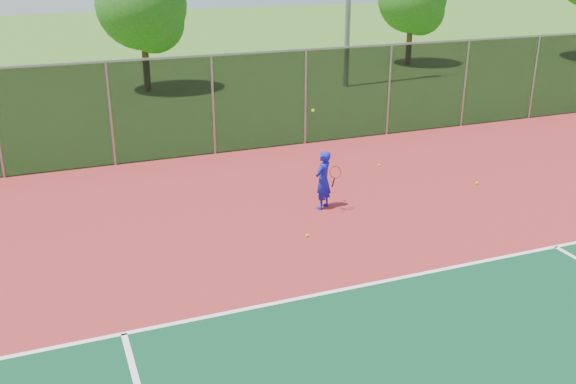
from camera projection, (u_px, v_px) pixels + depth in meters
name	position (u px, v px, depth m)	size (l,w,h in m)	color
court_apron	(510.00, 286.00, 12.05)	(30.00, 20.00, 0.02)	maroon
fence_back	(305.00, 96.00, 20.19)	(30.00, 0.06, 3.03)	black
tennis_player	(323.00, 180.00, 15.38)	(0.63, 0.71, 2.46)	#1315BA
practice_ball_0	(379.00, 165.00, 18.59)	(0.07, 0.07, 0.07)	#C9E31A
practice_ball_2	(477.00, 183.00, 17.18)	(0.07, 0.07, 0.07)	#C9E31A
practice_ball_3	(307.00, 235.00, 14.06)	(0.07, 0.07, 0.07)	#C9E31A
tree_back_left	(144.00, 9.00, 27.03)	(3.83, 3.83, 5.63)	#352613
tree_back_mid	(414.00, 1.00, 33.39)	(3.58, 3.58, 5.25)	#352613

